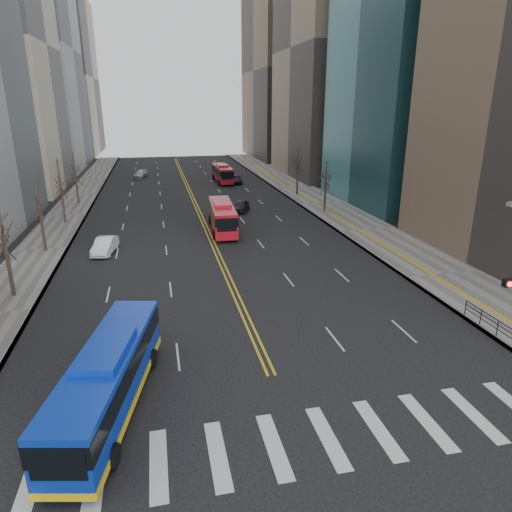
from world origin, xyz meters
TOP-DOWN VIEW (x-y plane):
  - ground at (0.00, 0.00)m, footprint 220.00×220.00m
  - sidewalk_right at (17.50, 45.00)m, footprint 7.00×130.00m
  - sidewalk_left at (-16.50, 45.00)m, footprint 5.00×130.00m
  - crosswalk at (0.00, 0.00)m, footprint 26.70×4.00m
  - centerline at (0.00, 55.00)m, footprint 0.55×100.00m
  - office_towers at (0.12, 68.51)m, footprint 83.00×134.00m
  - pedestrian_railing at (14.30, 6.00)m, footprint 0.06×6.06m
  - street_trees at (-7.18, 34.55)m, footprint 35.20×47.20m
  - blue_bus at (-7.97, 4.00)m, footprint 4.73×11.46m
  - red_bus_near at (1.68, 33.82)m, footprint 3.04×10.34m
  - red_bus_far at (6.46, 66.13)m, footprint 2.74×10.02m
  - car_white at (-10.37, 28.33)m, footprint 2.35×4.74m
  - car_dark_mid at (5.46, 42.73)m, footprint 3.18×4.58m
  - car_silver at (-7.99, 75.15)m, footprint 2.96×4.81m
  - car_dark_far at (8.53, 64.70)m, footprint 2.70×5.00m

SIDE VIEW (x-z plane):
  - ground at x=0.00m, z-range 0.00..0.00m
  - crosswalk at x=0.00m, z-range 0.00..0.01m
  - centerline at x=0.00m, z-range 0.00..0.01m
  - sidewalk_right at x=17.50m, z-range 0.00..0.15m
  - sidewalk_left at x=-16.50m, z-range 0.00..0.15m
  - car_silver at x=-7.99m, z-range 0.00..1.30m
  - car_dark_far at x=8.53m, z-range 0.00..1.33m
  - car_dark_mid at x=5.46m, z-range 0.00..1.45m
  - car_white at x=-10.37m, z-range 0.00..1.49m
  - pedestrian_railing at x=14.30m, z-range 0.31..1.33m
  - blue_bus at x=-7.97m, z-range 0.08..3.36m
  - red_bus_far at x=6.46m, z-range 0.19..3.38m
  - red_bus_near at x=1.68m, z-range 0.19..3.46m
  - street_trees at x=-7.18m, z-range 1.07..8.67m
  - office_towers at x=0.12m, z-range -5.08..52.92m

